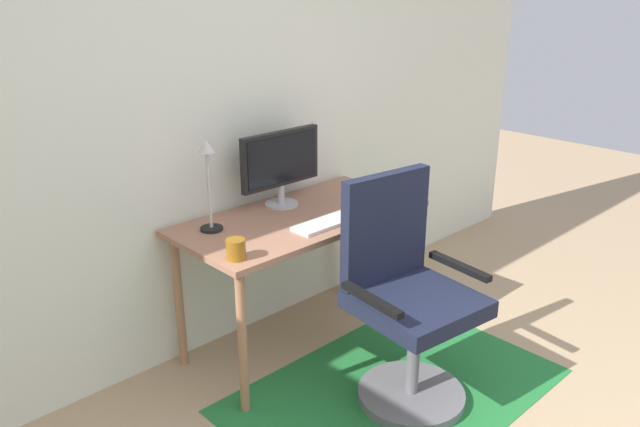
{
  "coord_description": "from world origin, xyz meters",
  "views": [
    {
      "loc": [
        -1.52,
        -0.48,
        1.89
      ],
      "look_at": [
        0.42,
        1.56,
        0.85
      ],
      "focal_mm": 35.47,
      "sensor_mm": 36.0,
      "label": 1
    }
  ],
  "objects_px": {
    "computer_mouse": "(370,206)",
    "office_chair": "(406,307)",
    "keyboard": "(331,221)",
    "desk": "(301,230)",
    "desk_lamp": "(208,176)",
    "cell_phone": "(360,195)",
    "coffee_cup": "(236,249)",
    "monitor": "(281,162)"
  },
  "relations": [
    {
      "from": "coffee_cup",
      "to": "cell_phone",
      "type": "relative_size",
      "value": 0.66
    },
    {
      "from": "monitor",
      "to": "keyboard",
      "type": "height_order",
      "value": "monitor"
    },
    {
      "from": "keyboard",
      "to": "coffee_cup",
      "type": "height_order",
      "value": "coffee_cup"
    },
    {
      "from": "cell_phone",
      "to": "desk_lamp",
      "type": "xyz_separation_m",
      "value": [
        -0.91,
        0.14,
        0.27
      ]
    },
    {
      "from": "desk",
      "to": "office_chair",
      "type": "distance_m",
      "value": 0.71
    },
    {
      "from": "monitor",
      "to": "desk",
      "type": "bearing_deg",
      "value": -98.36
    },
    {
      "from": "keyboard",
      "to": "computer_mouse",
      "type": "xyz_separation_m",
      "value": [
        0.3,
        0.01,
        0.01
      ]
    },
    {
      "from": "keyboard",
      "to": "desk_lamp",
      "type": "height_order",
      "value": "desk_lamp"
    },
    {
      "from": "computer_mouse",
      "to": "desk_lamp",
      "type": "xyz_separation_m",
      "value": [
        -0.78,
        0.33,
        0.26
      ]
    },
    {
      "from": "coffee_cup",
      "to": "desk_lamp",
      "type": "relative_size",
      "value": 0.21
    },
    {
      "from": "monitor",
      "to": "keyboard",
      "type": "distance_m",
      "value": 0.44
    },
    {
      "from": "desk_lamp",
      "to": "keyboard",
      "type": "bearing_deg",
      "value": -34.59
    },
    {
      "from": "office_chair",
      "to": "cell_phone",
      "type": "bearing_deg",
      "value": 65.27
    },
    {
      "from": "monitor",
      "to": "cell_phone",
      "type": "relative_size",
      "value": 3.58
    },
    {
      "from": "monitor",
      "to": "desk_lamp",
      "type": "xyz_separation_m",
      "value": [
        -0.48,
        -0.04,
        0.04
      ]
    },
    {
      "from": "keyboard",
      "to": "computer_mouse",
      "type": "distance_m",
      "value": 0.3
    },
    {
      "from": "keyboard",
      "to": "cell_phone",
      "type": "xyz_separation_m",
      "value": [
        0.42,
        0.19,
        -0.0
      ]
    },
    {
      "from": "monitor",
      "to": "office_chair",
      "type": "relative_size",
      "value": 0.46
    },
    {
      "from": "monitor",
      "to": "office_chair",
      "type": "distance_m",
      "value": 1.01
    },
    {
      "from": "desk_lamp",
      "to": "computer_mouse",
      "type": "bearing_deg",
      "value": -22.66
    },
    {
      "from": "cell_phone",
      "to": "coffee_cup",
      "type": "bearing_deg",
      "value": -144.5
    },
    {
      "from": "office_chair",
      "to": "keyboard",
      "type": "bearing_deg",
      "value": 96.87
    },
    {
      "from": "keyboard",
      "to": "desk_lamp",
      "type": "bearing_deg",
      "value": 145.41
    },
    {
      "from": "keyboard",
      "to": "computer_mouse",
      "type": "relative_size",
      "value": 4.13
    },
    {
      "from": "keyboard",
      "to": "computer_mouse",
      "type": "bearing_deg",
      "value": 1.67
    },
    {
      "from": "desk",
      "to": "coffee_cup",
      "type": "xyz_separation_m",
      "value": [
        -0.57,
        -0.22,
        0.13
      ]
    },
    {
      "from": "desk_lamp",
      "to": "monitor",
      "type": "bearing_deg",
      "value": 4.93
    },
    {
      "from": "desk",
      "to": "computer_mouse",
      "type": "relative_size",
      "value": 12.61
    },
    {
      "from": "computer_mouse",
      "to": "office_chair",
      "type": "xyz_separation_m",
      "value": [
        -0.29,
        -0.5,
        -0.29
      ]
    },
    {
      "from": "cell_phone",
      "to": "office_chair",
      "type": "height_order",
      "value": "office_chair"
    },
    {
      "from": "coffee_cup",
      "to": "office_chair",
      "type": "xyz_separation_m",
      "value": [
        0.6,
        -0.47,
        -0.32
      ]
    },
    {
      "from": "coffee_cup",
      "to": "office_chair",
      "type": "bearing_deg",
      "value": -38.07
    },
    {
      "from": "keyboard",
      "to": "office_chair",
      "type": "relative_size",
      "value": 0.4
    },
    {
      "from": "computer_mouse",
      "to": "desk_lamp",
      "type": "relative_size",
      "value": 0.23
    },
    {
      "from": "keyboard",
      "to": "cell_phone",
      "type": "bearing_deg",
      "value": 24.51
    },
    {
      "from": "coffee_cup",
      "to": "desk_lamp",
      "type": "height_order",
      "value": "desk_lamp"
    },
    {
      "from": "desk_lamp",
      "to": "office_chair",
      "type": "bearing_deg",
      "value": -59.6
    },
    {
      "from": "monitor",
      "to": "keyboard",
      "type": "relative_size",
      "value": 1.17
    },
    {
      "from": "monitor",
      "to": "office_chair",
      "type": "bearing_deg",
      "value": -89.69
    },
    {
      "from": "coffee_cup",
      "to": "office_chair",
      "type": "relative_size",
      "value": 0.09
    },
    {
      "from": "desk",
      "to": "desk_lamp",
      "type": "distance_m",
      "value": 0.6
    },
    {
      "from": "desk",
      "to": "coffee_cup",
      "type": "distance_m",
      "value": 0.62
    }
  ]
}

